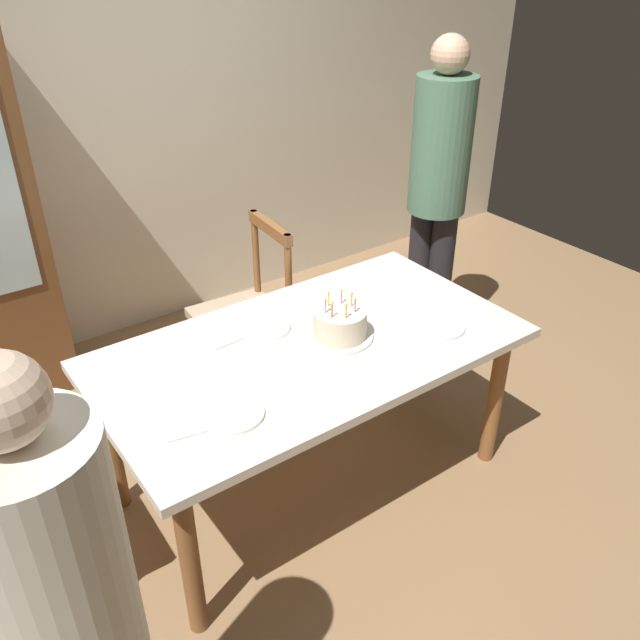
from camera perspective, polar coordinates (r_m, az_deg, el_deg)
The scene contains 12 objects.
ground at distance 3.19m, azimuth -0.75°, elevation -13.45°, with size 6.40×6.40×0.00m, color #93704C.
back_wall at distance 4.05m, azimuth -16.78°, elevation 16.41°, with size 6.40×0.10×2.60m, color beige.
dining_table at distance 2.77m, azimuth -0.84°, elevation -3.59°, with size 1.74×0.95×0.75m.
birthday_cake at distance 2.73m, azimuth 1.70°, elevation -0.41°, with size 0.28×0.28×0.20m.
plate_near_celebrant at distance 2.37m, azimuth -7.45°, elevation -8.00°, with size 0.22×0.22×0.01m, color white.
plate_far_side at distance 2.83m, azimuth -4.79°, elevation -0.65°, with size 0.22×0.22×0.01m, color white.
plate_near_guest at distance 2.88m, azimuth 10.19°, elevation -0.55°, with size 0.22×0.22×0.01m, color white.
fork_near_celebrant at distance 2.31m, azimuth -10.80°, elevation -9.59°, with size 0.18×0.02×0.01m, color silver.
fork_far_side at distance 2.76m, azimuth -7.45°, elevation -1.86°, with size 0.18×0.02×0.01m, color silver.
chair_spindle_back at distance 3.51m, azimuth -6.47°, elevation 0.37°, with size 0.47×0.47×0.95m.
person_celebrant at distance 1.68m, azimuth -20.85°, elevation -23.16°, with size 0.32×0.32×1.63m.
person_guest at distance 3.74m, azimuth 10.11°, elevation 11.55°, with size 0.32×0.32×1.77m.
Camera 1 is at (-1.30, -1.87, 2.24)m, focal length 37.24 mm.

